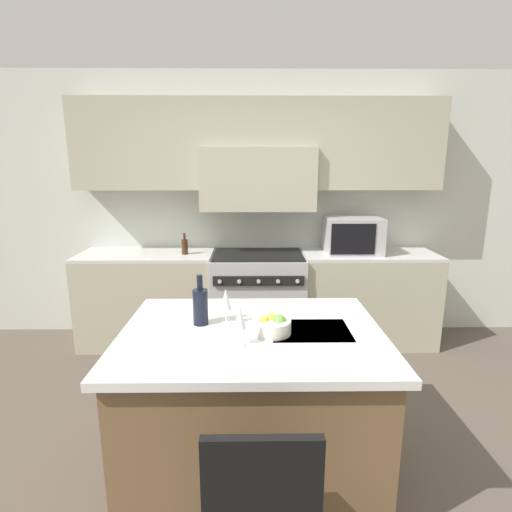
% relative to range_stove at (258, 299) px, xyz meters
% --- Properties ---
extents(ground_plane, '(10.00, 10.00, 0.00)m').
position_rel_range_stove_xyz_m(ground_plane, '(0.00, -1.97, -0.47)').
color(ground_plane, brown).
extents(back_cabinetry, '(10.00, 0.46, 2.70)m').
position_rel_range_stove_xyz_m(back_cabinetry, '(0.00, 0.27, 1.13)').
color(back_cabinetry, silver).
rests_on(back_cabinetry, ground_plane).
extents(back_counter, '(3.53, 0.62, 0.93)m').
position_rel_range_stove_xyz_m(back_counter, '(-0.00, 0.02, 0.00)').
color(back_counter, '#B2AD93').
rests_on(back_counter, ground_plane).
extents(range_stove, '(0.91, 0.70, 0.93)m').
position_rel_range_stove_xyz_m(range_stove, '(0.00, 0.00, 0.00)').
color(range_stove, '#B7B7BC').
rests_on(range_stove, ground_plane).
extents(microwave, '(0.53, 0.45, 0.35)m').
position_rel_range_stove_xyz_m(microwave, '(0.93, 0.02, 0.65)').
color(microwave, '#B7B7BC').
rests_on(microwave, back_counter).
extents(kitchen_island, '(1.44, 1.08, 0.90)m').
position_rel_range_stove_xyz_m(kitchen_island, '(-0.06, -1.79, -0.01)').
color(kitchen_island, brown).
rests_on(kitchen_island, ground_plane).
extents(wine_bottle, '(0.09, 0.09, 0.29)m').
position_rel_range_stove_xyz_m(wine_bottle, '(-0.36, -1.69, 0.54)').
color(wine_bottle, black).
rests_on(wine_bottle, kitchen_island).
extents(wine_glass_near, '(0.06, 0.06, 0.21)m').
position_rel_range_stove_xyz_m(wine_glass_near, '(-0.12, -1.96, 0.57)').
color(wine_glass_near, white).
rests_on(wine_glass_near, kitchen_island).
extents(wine_glass_far, '(0.06, 0.06, 0.21)m').
position_rel_range_stove_xyz_m(wine_glass_far, '(-0.21, -1.69, 0.57)').
color(wine_glass_far, white).
rests_on(wine_glass_far, kitchen_island).
extents(fruit_bowl, '(0.21, 0.21, 0.10)m').
position_rel_range_stove_xyz_m(fruit_bowl, '(0.05, -1.82, 0.48)').
color(fruit_bowl, silver).
rests_on(fruit_bowl, kitchen_island).
extents(oil_bottle_on_counter, '(0.06, 0.06, 0.21)m').
position_rel_range_stove_xyz_m(oil_bottle_on_counter, '(-0.71, -0.03, 0.55)').
color(oil_bottle_on_counter, '#422314').
rests_on(oil_bottle_on_counter, back_counter).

